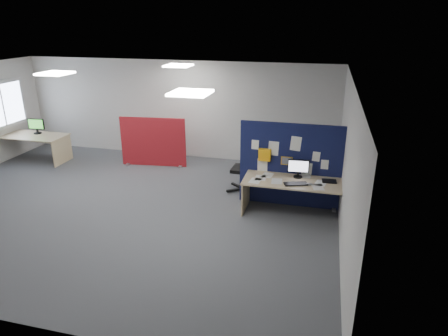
% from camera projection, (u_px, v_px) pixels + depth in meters
% --- Properties ---
extents(floor, '(9.00, 9.00, 0.00)m').
position_uv_depth(floor, '(120.00, 206.00, 8.50)').
color(floor, '#525459').
rests_on(floor, ground).
extents(ceiling, '(9.00, 7.00, 0.02)m').
position_uv_depth(ceiling, '(107.00, 78.00, 7.54)').
color(ceiling, white).
rests_on(ceiling, wall_back).
extents(wall_back, '(9.00, 0.02, 2.70)m').
position_uv_depth(wall_back, '(176.00, 109.00, 11.19)').
color(wall_back, silver).
rests_on(wall_back, floor).
extents(wall_right, '(0.02, 7.00, 2.70)m').
position_uv_depth(wall_right, '(347.00, 165.00, 6.98)').
color(wall_right, silver).
rests_on(wall_right, floor).
extents(window, '(0.06, 1.70, 1.30)m').
position_uv_depth(window, '(2.00, 105.00, 10.79)').
color(window, white).
rests_on(window, wall_left).
extents(ceiling_lights, '(4.10, 4.10, 0.04)m').
position_uv_depth(ceiling_lights, '(139.00, 75.00, 8.08)').
color(ceiling_lights, white).
rests_on(ceiling_lights, ceiling).
extents(navy_divider, '(2.17, 0.30, 1.79)m').
position_uv_depth(navy_divider, '(291.00, 165.00, 8.26)').
color(navy_divider, '#0F1939').
rests_on(navy_divider, floor).
extents(main_desk, '(2.01, 0.89, 0.73)m').
position_uv_depth(main_desk, '(294.00, 187.00, 8.03)').
color(main_desk, '#CCB683').
rests_on(main_desk, floor).
extents(monitor_main, '(0.43, 0.18, 0.38)m').
position_uv_depth(monitor_main, '(298.00, 168.00, 8.01)').
color(monitor_main, black).
rests_on(monitor_main, main_desk).
extents(keyboard, '(0.48, 0.32, 0.02)m').
position_uv_depth(keyboard, '(296.00, 184.00, 7.74)').
color(keyboard, black).
rests_on(keyboard, main_desk).
extents(mouse, '(0.11, 0.08, 0.03)m').
position_uv_depth(mouse, '(309.00, 184.00, 7.72)').
color(mouse, '#A3A1A7').
rests_on(mouse, main_desk).
extents(paper_tray, '(0.30, 0.24, 0.01)m').
position_uv_depth(paper_tray, '(329.00, 181.00, 7.88)').
color(paper_tray, black).
rests_on(paper_tray, main_desk).
extents(red_divider, '(1.76, 0.30, 1.32)m').
position_uv_depth(red_divider, '(153.00, 142.00, 10.63)').
color(red_divider, maroon).
rests_on(red_divider, floor).
extents(second_desk, '(1.78, 0.89, 0.73)m').
position_uv_depth(second_desk, '(35.00, 141.00, 11.08)').
color(second_desk, '#CCB683').
rests_on(second_desk, floor).
extents(monitor_second, '(0.46, 0.21, 0.42)m').
position_uv_depth(monitor_second, '(36.00, 125.00, 11.07)').
color(monitor_second, black).
rests_on(monitor_second, second_desk).
extents(office_chair, '(0.77, 0.79, 1.19)m').
position_uv_depth(office_chair, '(249.00, 164.00, 9.00)').
color(office_chair, black).
rests_on(office_chair, floor).
extents(desk_papers, '(1.52, 0.88, 0.00)m').
position_uv_depth(desk_papers, '(286.00, 180.00, 7.95)').
color(desk_papers, white).
rests_on(desk_papers, main_desk).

